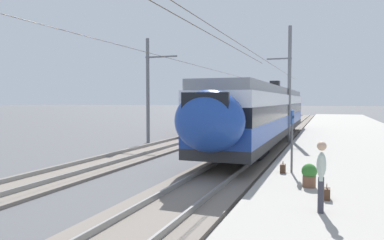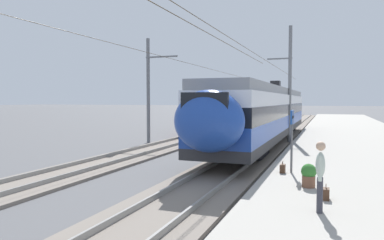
% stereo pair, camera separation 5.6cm
% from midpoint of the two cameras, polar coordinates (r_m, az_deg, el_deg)
% --- Properties ---
extents(ground_plane, '(400.00, 400.00, 0.00)m').
position_cam_midpoint_polar(ground_plane, '(14.95, 7.66, -8.54)').
color(ground_plane, '#565659').
extents(track_near, '(120.00, 3.00, 0.28)m').
position_cam_midpoint_polar(track_near, '(15.11, 5.04, -8.14)').
color(track_near, slate).
rests_on(track_near, ground).
extents(track_far, '(120.00, 3.00, 0.28)m').
position_cam_midpoint_polar(track_far, '(17.60, -13.86, -6.61)').
color(track_far, slate).
rests_on(track_far, ground).
extents(train_near_platform, '(26.45, 2.87, 4.27)m').
position_cam_midpoint_polar(train_near_platform, '(25.02, 11.51, 1.24)').
color(train_near_platform, '#2D2D30').
rests_on(train_near_platform, track_near).
extents(train_far_track, '(26.70, 3.00, 4.27)m').
position_cam_midpoint_polar(train_far_track, '(41.32, 6.87, 2.00)').
color(train_far_track, '#2D2D30').
rests_on(train_far_track, track_far).
extents(catenary_mast_mid, '(42.26, 1.72, 8.15)m').
position_cam_midpoint_polar(catenary_mast_mid, '(26.03, 14.87, 5.65)').
color(catenary_mast_mid, slate).
rests_on(catenary_mast_mid, ground).
extents(catenary_mast_far_side, '(42.26, 2.40, 7.36)m').
position_cam_midpoint_polar(catenary_mast_far_side, '(25.65, -6.74, 5.09)').
color(catenary_mast_far_side, slate).
rests_on(catenary_mast_far_side, ground).
extents(platform_sign, '(0.70, 0.08, 2.30)m').
position_cam_midpoint_polar(platform_sign, '(13.70, 15.44, -1.07)').
color(platform_sign, '#59595B').
rests_on(platform_sign, platform_slab).
extents(passenger_walking, '(0.53, 0.22, 1.69)m').
position_cam_midpoint_polar(passenger_walking, '(9.16, 19.58, -7.85)').
color(passenger_walking, '#383842').
rests_on(passenger_walking, platform_slab).
extents(handbag_beside_passenger, '(0.32, 0.18, 0.43)m').
position_cam_midpoint_polar(handbag_beside_passenger, '(10.50, 20.35, -10.86)').
color(handbag_beside_passenger, '#472D1E').
rests_on(handbag_beside_passenger, platform_slab).
extents(handbag_near_sign, '(0.32, 0.18, 0.44)m').
position_cam_midpoint_polar(handbag_near_sign, '(13.79, 14.05, -7.41)').
color(handbag_near_sign, '#472D1E').
rests_on(handbag_near_sign, platform_slab).
extents(potted_plant_platform_edge, '(0.46, 0.46, 0.72)m').
position_cam_midpoint_polar(potted_plant_platform_edge, '(11.72, 17.91, -8.15)').
color(potted_plant_platform_edge, brown).
rests_on(potted_plant_platform_edge, platform_slab).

